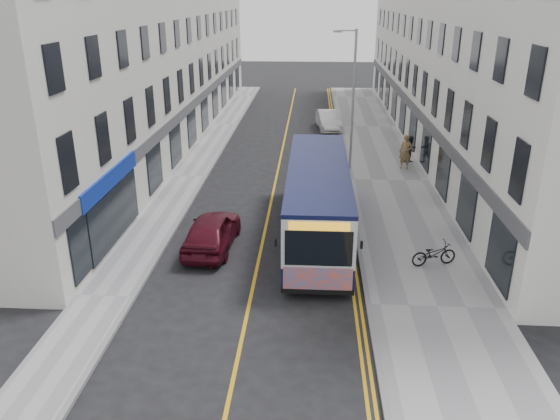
# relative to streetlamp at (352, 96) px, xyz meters

# --- Properties ---
(ground) EXTENTS (140.00, 140.00, 0.00)m
(ground) POSITION_rel_streetlamp_xyz_m (-4.17, -14.00, -4.38)
(ground) COLOR black
(ground) RESTS_ON ground
(pavement_east) EXTENTS (4.50, 64.00, 0.12)m
(pavement_east) POSITION_rel_streetlamp_xyz_m (2.08, -2.00, -4.32)
(pavement_east) COLOR gray
(pavement_east) RESTS_ON ground
(pavement_west) EXTENTS (2.00, 64.00, 0.12)m
(pavement_west) POSITION_rel_streetlamp_xyz_m (-9.17, -2.00, -4.32)
(pavement_west) COLOR gray
(pavement_west) RESTS_ON ground
(kerb_east) EXTENTS (0.18, 64.00, 0.13)m
(kerb_east) POSITION_rel_streetlamp_xyz_m (-0.17, -2.00, -4.32)
(kerb_east) COLOR slate
(kerb_east) RESTS_ON ground
(kerb_west) EXTENTS (0.18, 64.00, 0.13)m
(kerb_west) POSITION_rel_streetlamp_xyz_m (-8.17, -2.00, -4.32)
(kerb_west) COLOR slate
(kerb_west) RESTS_ON ground
(road_centre_line) EXTENTS (0.12, 64.00, 0.01)m
(road_centre_line) POSITION_rel_streetlamp_xyz_m (-4.17, -2.00, -4.38)
(road_centre_line) COLOR #CC8F12
(road_centre_line) RESTS_ON ground
(road_dbl_yellow_inner) EXTENTS (0.10, 64.00, 0.01)m
(road_dbl_yellow_inner) POSITION_rel_streetlamp_xyz_m (-0.62, -2.00, -4.38)
(road_dbl_yellow_inner) COLOR #CC8F12
(road_dbl_yellow_inner) RESTS_ON ground
(road_dbl_yellow_outer) EXTENTS (0.10, 64.00, 0.01)m
(road_dbl_yellow_outer) POSITION_rel_streetlamp_xyz_m (-0.42, -2.00, -4.38)
(road_dbl_yellow_outer) COLOR #CC8F12
(road_dbl_yellow_outer) RESTS_ON ground
(terrace_east) EXTENTS (6.00, 46.00, 13.00)m
(terrace_east) POSITION_rel_streetlamp_xyz_m (7.33, 7.00, 2.12)
(terrace_east) COLOR silver
(terrace_east) RESTS_ON ground
(terrace_west) EXTENTS (6.00, 46.00, 13.00)m
(terrace_west) POSITION_rel_streetlamp_xyz_m (-13.17, 7.00, 2.12)
(terrace_west) COLOR silver
(terrace_west) RESTS_ON ground
(streetlamp) EXTENTS (1.32, 0.18, 8.00)m
(streetlamp) POSITION_rel_streetlamp_xyz_m (0.00, 0.00, 0.00)
(streetlamp) COLOR #92969A
(streetlamp) RESTS_ON ground
(city_bus) EXTENTS (2.54, 10.88, 3.16)m
(city_bus) POSITION_rel_streetlamp_xyz_m (-1.89, -9.58, -2.65)
(city_bus) COLOR #0B0F33
(city_bus) RESTS_ON ground
(bicycle) EXTENTS (1.87, 1.06, 0.93)m
(bicycle) POSITION_rel_streetlamp_xyz_m (2.52, -12.23, -3.80)
(bicycle) COLOR black
(bicycle) RESTS_ON pavement_east
(pedestrian_near) EXTENTS (0.86, 0.73, 2.01)m
(pedestrian_near) POSITION_rel_streetlamp_xyz_m (3.30, 0.19, -3.26)
(pedestrian_near) COLOR brown
(pedestrian_near) RESTS_ON pavement_east
(pedestrian_far) EXTENTS (1.02, 0.98, 1.65)m
(pedestrian_far) POSITION_rel_streetlamp_xyz_m (3.83, 1.49, -3.44)
(pedestrian_far) COLOR black
(pedestrian_far) RESTS_ON pavement_east
(car_white) EXTENTS (2.02, 4.48, 1.43)m
(car_white) POSITION_rel_streetlamp_xyz_m (-0.97, 10.46, -3.67)
(car_white) COLOR silver
(car_white) RESTS_ON ground
(car_maroon) EXTENTS (2.03, 4.53, 1.51)m
(car_maroon) POSITION_rel_streetlamp_xyz_m (-6.17, -10.99, -3.63)
(car_maroon) COLOR #440B17
(car_maroon) RESTS_ON ground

